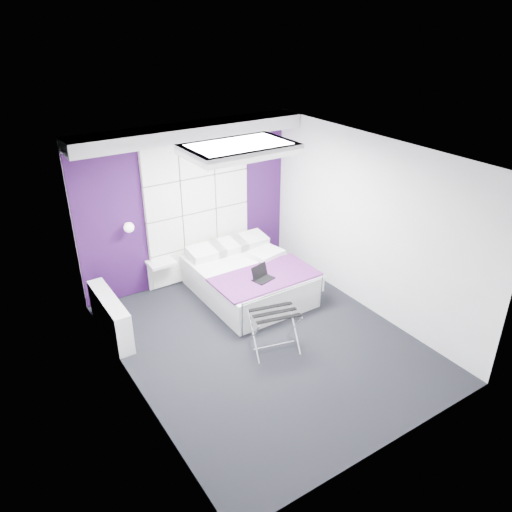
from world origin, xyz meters
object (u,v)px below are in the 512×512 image
Objects in this scene: bed at (249,278)px; nightstand at (161,263)px; radiator at (110,316)px; laptop at (262,276)px; luggage_rack at (274,331)px; wall_lamp at (128,226)px.

bed is 1.40m from nightstand.
laptop is (2.11, -0.60, 0.28)m from radiator.
laptop reaches higher than nightstand.
bed is 3.14× the size of luggage_rack.
radiator is at bearing -130.10° from wall_lamp.
luggage_rack is (0.62, -2.23, -0.21)m from nightstand.
laptop is at bearing -42.74° from wall_lamp.
bed is (1.55, -0.86, -0.94)m from wall_lamp.
laptop is at bearing 79.69° from luggage_rack.
nightstand is at bearing 143.36° from bed.
radiator is 0.64× the size of bed.
luggage_rack is at bearing -128.86° from laptop.
laptop is (0.41, 0.92, 0.29)m from luggage_rack.
wall_lamp reaches higher than nightstand.
luggage_rack is at bearing -65.02° from wall_lamp.
nightstand is (1.08, 0.72, 0.21)m from radiator.
radiator is (-0.64, -0.76, -0.92)m from wall_lamp.
luggage_rack reaches higher than nightstand.
laptop is at bearing -15.81° from radiator.
wall_lamp is 0.12× the size of radiator.
radiator is 2.27m from luggage_rack.
wall_lamp is at bearing 49.90° from radiator.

